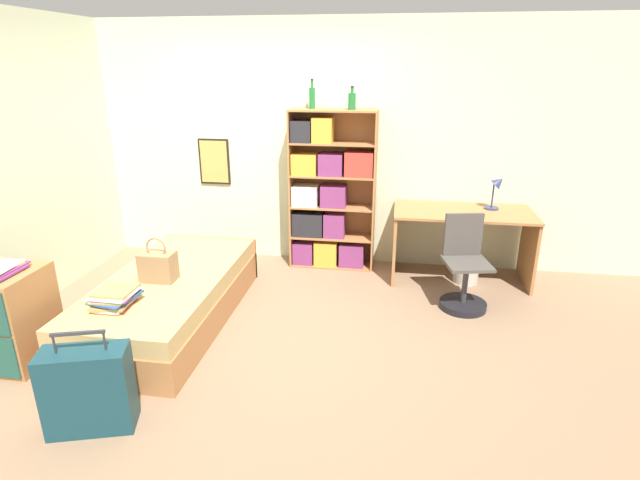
# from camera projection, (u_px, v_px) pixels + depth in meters

# --- Properties ---
(ground_plane) EXTENTS (14.00, 14.00, 0.00)m
(ground_plane) POSITION_uv_depth(u_px,v_px,m) (242.00, 325.00, 4.33)
(ground_plane) COLOR #84664C
(wall_back) EXTENTS (10.00, 0.09, 2.60)m
(wall_back) POSITION_uv_depth(u_px,v_px,m) (282.00, 145.00, 5.47)
(wall_back) COLOR beige
(wall_back) RESTS_ON ground_plane
(wall_left) EXTENTS (0.06, 10.00, 2.60)m
(wall_left) POSITION_uv_depth(u_px,v_px,m) (0.00, 170.00, 4.18)
(wall_left) COLOR beige
(wall_left) RESTS_ON ground_plane
(bed) EXTENTS (0.98, 2.07, 0.42)m
(bed) POSITION_uv_depth(u_px,v_px,m) (171.00, 297.00, 4.37)
(bed) COLOR #A36B3D
(bed) RESTS_ON ground_plane
(handbag) EXTENTS (0.29, 0.18, 0.38)m
(handbag) POSITION_uv_depth(u_px,v_px,m) (158.00, 266.00, 4.16)
(handbag) COLOR #93704C
(handbag) RESTS_ON bed
(book_stack_on_bed) EXTENTS (0.32, 0.37, 0.13)m
(book_stack_on_bed) POSITION_uv_depth(u_px,v_px,m) (115.00, 298.00, 3.73)
(book_stack_on_bed) COLOR #B2382D
(book_stack_on_bed) RESTS_ON bed
(suitcase) EXTENTS (0.55, 0.37, 0.68)m
(suitcase) POSITION_uv_depth(u_px,v_px,m) (88.00, 390.00, 3.03)
(suitcase) COLOR #143842
(suitcase) RESTS_ON ground_plane
(dresser) EXTENTS (0.49, 0.54, 0.73)m
(dresser) POSITION_uv_depth(u_px,v_px,m) (10.00, 318.00, 3.70)
(dresser) COLOR #A36B3D
(dresser) RESTS_ON ground_plane
(bookcase) EXTENTS (0.91, 0.31, 1.70)m
(bookcase) POSITION_uv_depth(u_px,v_px,m) (327.00, 197.00, 5.37)
(bookcase) COLOR #A36B3D
(bookcase) RESTS_ON ground_plane
(bottle_green) EXTENTS (0.06, 0.06, 0.30)m
(bottle_green) POSITION_uv_depth(u_px,v_px,m) (312.00, 97.00, 5.08)
(bottle_green) COLOR #1E6B2D
(bottle_green) RESTS_ON bookcase
(bottle_brown) EXTENTS (0.08, 0.08, 0.23)m
(bottle_brown) POSITION_uv_depth(u_px,v_px,m) (352.00, 101.00, 4.98)
(bottle_brown) COLOR #1E6B2D
(bottle_brown) RESTS_ON bookcase
(desk) EXTENTS (1.38, 0.68, 0.74)m
(desk) POSITION_uv_depth(u_px,v_px,m) (462.00, 231.00, 5.08)
(desk) COLOR #A36B3D
(desk) RESTS_ON ground_plane
(desk_lamp) EXTENTS (0.20, 0.15, 0.36)m
(desk_lamp) POSITION_uv_depth(u_px,v_px,m) (497.00, 187.00, 5.00)
(desk_lamp) COLOR navy
(desk_lamp) RESTS_ON desk
(desk_chair) EXTENTS (0.46, 0.46, 0.86)m
(desk_chair) POSITION_uv_depth(u_px,v_px,m) (464.00, 278.00, 4.58)
(desk_chair) COLOR black
(desk_chair) RESTS_ON ground_plane
(waste_bin) EXTENTS (0.25, 0.25, 0.22)m
(waste_bin) POSITION_uv_depth(u_px,v_px,m) (466.00, 272.00, 5.15)
(waste_bin) COLOR #B7B2A8
(waste_bin) RESTS_ON ground_plane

